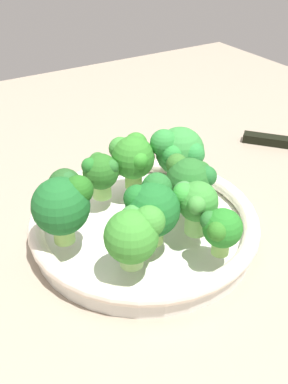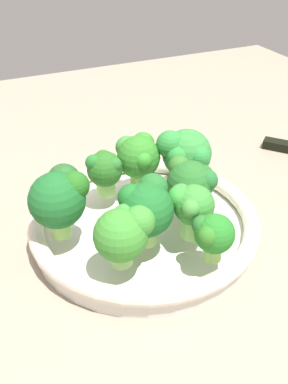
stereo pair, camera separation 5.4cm
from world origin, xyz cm
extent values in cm
cube|color=gray|center=(0.00, 0.00, -1.25)|extent=(130.00, 130.00, 2.50)
cylinder|color=silver|center=(3.16, 2.63, 0.82)|extent=(27.70, 27.70, 1.65)
torus|color=silver|center=(3.16, 2.63, 2.66)|extent=(28.86, 28.86, 2.01)
cylinder|color=#9AD168|center=(5.98, -3.29, 4.78)|extent=(2.48, 2.48, 2.24)
sphere|color=#296821|center=(5.98, -3.29, 7.41)|extent=(4.66, 4.66, 4.66)
sphere|color=#2A6A29|center=(5.02, -2.20, 8.35)|extent=(1.92, 1.92, 1.92)
sphere|color=#256F27|center=(7.41, -3.41, 8.63)|extent=(2.07, 2.07, 2.07)
sphere|color=#306F29|center=(5.59, -4.80, 8.15)|extent=(2.25, 2.25, 2.25)
cylinder|color=#7BB160|center=(-4.93, -1.41, 4.82)|extent=(1.87, 1.87, 2.32)
sphere|color=#348739|center=(-4.93, -1.41, 8.13)|extent=(6.59, 6.59, 6.59)
sphere|color=#2E8537|center=(-2.58, -1.83, 9.82)|extent=(3.64, 3.64, 3.64)
sphere|color=#2A8534|center=(-2.76, 0.33, 8.82)|extent=(2.82, 2.82, 2.82)
sphere|color=#2A8339|center=(-5.37, 0.83, 8.63)|extent=(3.20, 3.20, 3.20)
cylinder|color=#7CB14E|center=(-1.95, 4.73, 4.76)|extent=(2.64, 2.64, 2.20)
sphere|color=#266727|center=(-1.95, 4.73, 7.71)|extent=(5.68, 5.68, 5.68)
sphere|color=#22682C|center=(-3.52, 6.06, 8.56)|extent=(2.56, 2.56, 2.56)
sphere|color=#347128|center=(-1.45, 2.82, 9.24)|extent=(2.68, 2.68, 2.68)
sphere|color=#286726|center=(-3.83, 4.56, 8.41)|extent=(2.50, 2.50, 2.50)
cylinder|color=#96C762|center=(5.30, 7.92, 4.87)|extent=(2.56, 2.56, 2.41)
sphere|color=#1C6627|center=(5.30, 7.92, 8.06)|extent=(6.10, 6.10, 6.10)
sphere|color=#236A2A|center=(3.83, 6.44, 9.61)|extent=(3.42, 3.42, 3.42)
sphere|color=#1D6A26|center=(6.61, 6.85, 9.41)|extent=(3.00, 3.00, 3.00)
cylinder|color=#8BC35C|center=(-0.21, 13.51, 4.67)|extent=(1.95, 1.95, 2.01)
sphere|color=#257924|center=(-0.21, 13.51, 7.08)|extent=(4.33, 4.33, 4.33)
sphere|color=#2D7421|center=(1.28, 14.15, 7.64)|extent=(2.22, 2.22, 2.22)
sphere|color=#276A2A|center=(0.98, 12.50, 7.79)|extent=(2.17, 2.17, 2.17)
cylinder|color=#99CB73|center=(9.23, 10.03, 4.61)|extent=(2.54, 2.54, 1.89)
sphere|color=#3A8A2E|center=(9.23, 10.03, 7.41)|extent=(5.72, 5.72, 5.72)
sphere|color=#3E8C3A|center=(7.93, 8.56, 8.08)|extent=(3.39, 3.39, 3.39)
sphere|color=#3D8D32|center=(7.18, 10.21, 8.66)|extent=(3.42, 3.42, 3.42)
sphere|color=#388730|center=(7.40, 10.33, 8.82)|extent=(2.67, 2.67, 2.67)
cylinder|color=#9BCD64|center=(13.75, 2.59, 5.00)|extent=(2.42, 2.42, 2.67)
sphere|color=#1C6227|center=(13.75, 2.59, 8.43)|extent=(6.46, 6.46, 6.46)
sphere|color=#23651C|center=(11.64, 2.85, 9.94)|extent=(3.32, 3.32, 3.32)
sphere|color=#27602B|center=(12.18, 0.81, 10.01)|extent=(2.83, 2.83, 2.83)
sphere|color=#255723|center=(12.27, 0.56, 9.53)|extent=(3.85, 3.85, 3.85)
cylinder|color=#92D170|center=(-0.04, 9.08, 5.03)|extent=(2.69, 2.69, 2.73)
sphere|color=#398934|center=(-0.04, 9.08, 7.91)|extent=(4.68, 4.68, 4.68)
sphere|color=#418D39|center=(1.21, 10.38, 8.64)|extent=(2.12, 2.12, 2.12)
sphere|color=#408540|center=(0.85, 7.56, 8.57)|extent=(2.61, 2.61, 2.61)
sphere|color=green|center=(1.38, 8.17, 8.81)|extent=(2.67, 2.67, 2.67)
cylinder|color=#86B751|center=(1.26, -3.18, 4.97)|extent=(2.31, 2.31, 2.62)
sphere|color=#317E27|center=(1.26, -3.18, 8.13)|extent=(5.69, 5.69, 5.69)
sphere|color=#348129|center=(-0.49, -4.56, 9.20)|extent=(3.08, 3.08, 3.08)
sphere|color=#328B28|center=(1.51, -1.16, 8.73)|extent=(2.31, 2.31, 2.31)
sphere|color=#3B8833|center=(2.07, -5.17, 8.80)|extent=(3.07, 3.07, 3.07)
camera|label=1|loc=(26.77, 41.22, 36.39)|focal=41.84mm
camera|label=2|loc=(22.00, 43.76, 36.39)|focal=41.84mm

